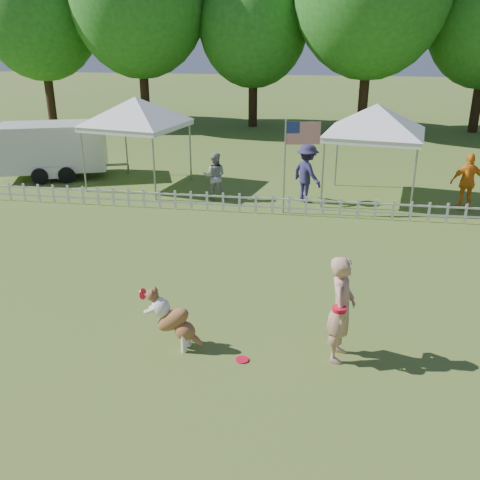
{
  "coord_description": "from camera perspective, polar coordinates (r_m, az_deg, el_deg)",
  "views": [
    {
      "loc": [
        1.22,
        -8.18,
        5.17
      ],
      "look_at": [
        -0.42,
        2.0,
        1.1
      ],
      "focal_mm": 40.0,
      "sensor_mm": 36.0,
      "label": 1
    }
  ],
  "objects": [
    {
      "name": "spectator_a",
      "position": [
        17.36,
        -2.71,
        6.82
      ],
      "size": [
        0.81,
        0.66,
        1.53
      ],
      "primitive_type": "imported",
      "rotation": [
        0.0,
        0.0,
        3.26
      ],
      "color": "#949499",
      "rests_on": "ground"
    },
    {
      "name": "tree_center_left",
      "position": [
        30.97,
        1.44,
        21.03
      ],
      "size": [
        6.0,
        6.0,
        9.8
      ],
      "primitive_type": null,
      "color": "#235E1A",
      "rests_on": "ground"
    },
    {
      "name": "canopy_tent_left",
      "position": [
        19.08,
        -10.81,
        10.09
      ],
      "size": [
        3.43,
        3.43,
        3.01
      ],
      "primitive_type": null,
      "rotation": [
        0.0,
        0.0,
        -0.2
      ],
      "color": "white",
      "rests_on": "ground"
    },
    {
      "name": "canopy_tent_right",
      "position": [
        17.64,
        13.99,
        8.89
      ],
      "size": [
        3.33,
        3.33,
        2.99
      ],
      "primitive_type": null,
      "rotation": [
        0.0,
        0.0,
        -0.17
      ],
      "color": "white",
      "rests_on": "ground"
    },
    {
      "name": "tree_center_right",
      "position": [
        29.25,
        13.8,
        23.19
      ],
      "size": [
        7.6,
        7.6,
        12.6
      ],
      "primitive_type": null,
      "color": "#235E1A",
      "rests_on": "ground"
    },
    {
      "name": "spectator_b",
      "position": [
        17.16,
        7.16,
        7.07
      ],
      "size": [
        1.31,
        1.36,
        1.86
      ],
      "primitive_type": "imported",
      "rotation": [
        0.0,
        0.0,
        2.29
      ],
      "color": "#29244E",
      "rests_on": "ground"
    },
    {
      "name": "tree_far_left",
      "position": [
        34.26,
        -20.47,
        20.85
      ],
      "size": [
        6.6,
        6.6,
        11.0
      ],
      "primitive_type": null,
      "color": "#235E1A",
      "rests_on": "ground"
    },
    {
      "name": "frisbee_on_turf",
      "position": [
        9.18,
        0.23,
        -12.65
      ],
      "size": [
        0.29,
        0.29,
        0.02
      ],
      "primitive_type": "cylinder",
      "rotation": [
        0.0,
        0.0,
        0.36
      ],
      "color": "red",
      "rests_on": "ground"
    },
    {
      "name": "flag_pole",
      "position": [
        15.86,
        4.77,
        7.7
      ],
      "size": [
        1.07,
        0.31,
        2.79
      ],
      "primitive_type": null,
      "rotation": [
        0.0,
        0.0,
        0.19
      ],
      "color": "gray",
      "rests_on": "ground"
    },
    {
      "name": "tree_left",
      "position": [
        31.4,
        -10.65,
        22.72
      ],
      "size": [
        7.4,
        7.4,
        12.0
      ],
      "primitive_type": null,
      "color": "#235E1A",
      "rests_on": "ground"
    },
    {
      "name": "picket_fence",
      "position": [
        15.98,
        4.37,
        3.74
      ],
      "size": [
        22.0,
        0.08,
        0.6
      ],
      "primitive_type": null,
      "color": "silver",
      "rests_on": "ground"
    },
    {
      "name": "handler",
      "position": [
        8.95,
        10.74,
        -7.23
      ],
      "size": [
        0.55,
        0.74,
        1.84
      ],
      "primitive_type": "imported",
      "rotation": [
        0.0,
        0.0,
        1.4
      ],
      "color": "tan",
      "rests_on": "ground"
    },
    {
      "name": "spectator_c",
      "position": [
        17.63,
        23.12,
        5.71
      ],
      "size": [
        1.07,
        0.55,
        1.75
      ],
      "primitive_type": "imported",
      "rotation": [
        0.0,
        0.0,
        3.27
      ],
      "color": "orange",
      "rests_on": "ground"
    },
    {
      "name": "ground",
      "position": [
        9.75,
        0.59,
        -10.48
      ],
      "size": [
        120.0,
        120.0,
        0.0
      ],
      "primitive_type": "plane",
      "color": "#426620",
      "rests_on": "ground"
    },
    {
      "name": "cargo_trailer",
      "position": [
        21.17,
        -19.19,
        9.04
      ],
      "size": [
        5.03,
        3.48,
        2.03
      ],
      "primitive_type": null,
      "rotation": [
        0.0,
        0.0,
        0.35
      ],
      "color": "silver",
      "rests_on": "ground"
    },
    {
      "name": "dog",
      "position": [
        9.33,
        -7.07,
        -8.46
      ],
      "size": [
        1.07,
        0.55,
        1.06
      ],
      "primitive_type": null,
      "rotation": [
        0.0,
        0.0,
        -0.21
      ],
      "color": "brown",
      "rests_on": "ground"
    }
  ]
}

